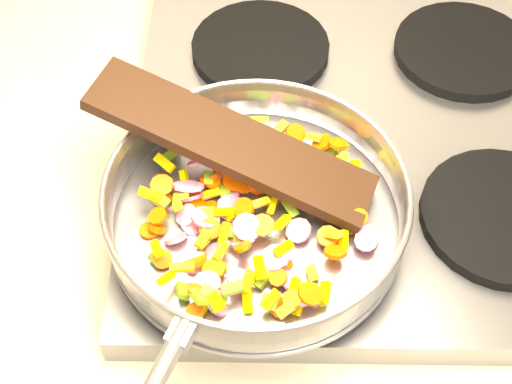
{
  "coord_description": "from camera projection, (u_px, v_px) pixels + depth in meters",
  "views": [
    {
      "loc": [
        -0.84,
        1.05,
        1.61
      ],
      "look_at": [
        -0.84,
        1.51,
        1.01
      ],
      "focal_mm": 50.0,
      "sensor_mm": 36.0,
      "label": 1
    }
  ],
  "objects": [
    {
      "name": "vegetable_heap",
      "position": [
        249.0,
        214.0,
        0.78
      ],
      "size": [
        0.27,
        0.28,
        0.05
      ],
      "color": "#EBBC00",
      "rests_on": "saute_pan"
    },
    {
      "name": "grate_bl",
      "position": [
        260.0,
        48.0,
        0.98
      ],
      "size": [
        0.19,
        0.19,
        0.02
      ],
      "primitive_type": "cylinder",
      "color": "black",
      "rests_on": "cooktop"
    },
    {
      "name": "grate_br",
      "position": [
        464.0,
        50.0,
        0.98
      ],
      "size": [
        0.19,
        0.19,
        0.02
      ],
      "primitive_type": "cylinder",
      "color": "black",
      "rests_on": "cooktop"
    },
    {
      "name": "grate_fr",
      "position": [
        504.0,
        216.0,
        0.81
      ],
      "size": [
        0.19,
        0.19,
        0.02
      ],
      "primitive_type": "cylinder",
      "color": "black",
      "rests_on": "cooktop"
    },
    {
      "name": "wooden_spatula",
      "position": [
        232.0,
        143.0,
        0.79
      ],
      "size": [
        0.33,
        0.18,
        0.09
      ],
      "primitive_type": "cube",
      "rotation": [
        0.0,
        -0.22,
        2.78
      ],
      "color": "black",
      "rests_on": "saute_pan"
    },
    {
      "name": "saute_pan",
      "position": [
        255.0,
        205.0,
        0.77
      ],
      "size": [
        0.37,
        0.52,
        0.06
      ],
      "rotation": [
        0.0,
        0.0,
        -0.39
      ],
      "color": "#9E9EA5",
      "rests_on": "grate_fl"
    },
    {
      "name": "cooktop",
      "position": [
        368.0,
        139.0,
        0.92
      ],
      "size": [
        0.6,
        0.6,
        0.04
      ],
      "primitive_type": "cube",
      "color": "#939399",
      "rests_on": "counter_top"
    },
    {
      "name": "grate_fl",
      "position": [
        258.0,
        214.0,
        0.81
      ],
      "size": [
        0.19,
        0.19,
        0.02
      ],
      "primitive_type": "cylinder",
      "color": "black",
      "rests_on": "cooktop"
    }
  ]
}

